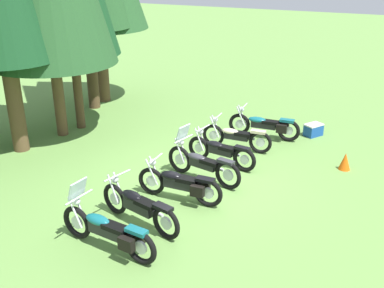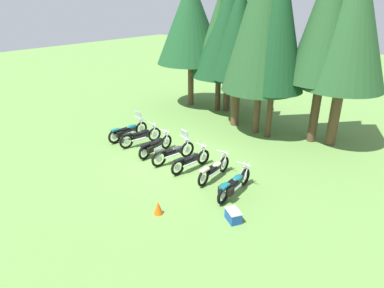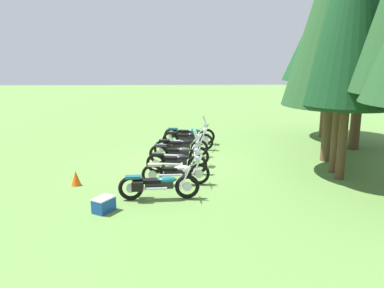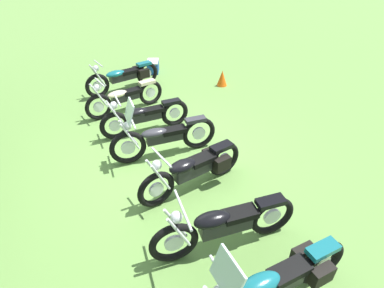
% 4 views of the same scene
% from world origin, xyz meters
% --- Properties ---
extents(ground_plane, '(80.00, 80.00, 0.00)m').
position_xyz_m(ground_plane, '(0.00, 0.00, 0.00)').
color(ground_plane, '#608C42').
extents(motorcycle_0, '(0.77, 2.39, 1.38)m').
position_xyz_m(motorcycle_0, '(-3.53, 0.36, 0.47)').
color(motorcycle_0, black).
rests_on(motorcycle_0, ground_plane).
extents(motorcycle_1, '(0.87, 2.27, 1.02)m').
position_xyz_m(motorcycle_1, '(-2.47, 0.31, 0.47)').
color(motorcycle_1, black).
rests_on(motorcycle_1, ground_plane).
extents(motorcycle_2, '(0.63, 2.21, 1.01)m').
position_xyz_m(motorcycle_2, '(-1.13, -0.04, 0.46)').
color(motorcycle_2, black).
rests_on(motorcycle_2, ground_plane).
extents(motorcycle_3, '(0.80, 2.28, 1.39)m').
position_xyz_m(motorcycle_3, '(0.08, -0.06, 0.47)').
color(motorcycle_3, black).
rests_on(motorcycle_3, ground_plane).
extents(motorcycle_4, '(0.66, 2.16, 1.00)m').
position_xyz_m(motorcycle_4, '(1.15, -0.15, 0.43)').
color(motorcycle_4, black).
rests_on(motorcycle_4, ground_plane).
extents(motorcycle_5, '(0.63, 2.19, 1.00)m').
position_xyz_m(motorcycle_5, '(2.37, -0.16, 0.43)').
color(motorcycle_5, black).
rests_on(motorcycle_5, ground_plane).
extents(motorcycle_6, '(0.64, 2.34, 1.01)m').
position_xyz_m(motorcycle_6, '(3.65, -0.67, 0.44)').
color(motorcycle_6, black).
rests_on(motorcycle_6, ground_plane).
extents(pine_tree_0, '(4.38, 4.38, 8.11)m').
position_xyz_m(pine_tree_0, '(-4.95, 7.20, 5.46)').
color(pine_tree_0, brown).
rests_on(pine_tree_0, ground_plane).
extents(pine_tree_1, '(3.23, 3.23, 7.32)m').
position_xyz_m(pine_tree_1, '(-2.80, 7.35, 4.74)').
color(pine_tree_1, '#42301E').
rests_on(pine_tree_1, ground_plane).
extents(pine_tree_2, '(4.52, 4.52, 7.84)m').
position_xyz_m(pine_tree_2, '(-2.28, 7.61, 5.07)').
color(pine_tree_2, '#4C3823').
rests_on(pine_tree_2, ground_plane).
extents(pine_tree_3, '(2.90, 2.90, 7.73)m').
position_xyz_m(pine_tree_3, '(-0.43, 5.72, 5.19)').
color(pine_tree_3, brown).
rests_on(pine_tree_3, ground_plane).
extents(pine_tree_4, '(3.93, 3.93, 9.88)m').
position_xyz_m(pine_tree_4, '(1.12, 5.43, 6.12)').
color(pine_tree_4, brown).
rests_on(pine_tree_4, ground_plane).
extents(pine_tree_5, '(3.01, 3.01, 8.59)m').
position_xyz_m(pine_tree_5, '(1.92, 5.31, 5.54)').
color(pine_tree_5, '#4C3823').
rests_on(pine_tree_5, ground_plane).
extents(pine_tree_6, '(3.22, 3.22, 9.42)m').
position_xyz_m(pine_tree_6, '(3.92, 6.22, 6.21)').
color(pine_tree_6, '#4C3823').
rests_on(pine_tree_6, ground_plane).
extents(pine_tree_7, '(3.79, 3.79, 8.79)m').
position_xyz_m(pine_tree_7, '(4.83, 6.42, 5.80)').
color(pine_tree_7, brown).
rests_on(pine_tree_7, ground_plane).
extents(picnic_cooler, '(0.69, 0.62, 0.40)m').
position_xyz_m(picnic_cooler, '(4.53, -2.06, 0.20)').
color(picnic_cooler, '#19479E').
rests_on(picnic_cooler, ground_plane).
extents(traffic_cone, '(0.32, 0.32, 0.48)m').
position_xyz_m(traffic_cone, '(2.34, -3.35, 0.24)').
color(traffic_cone, '#EA590F').
rests_on(traffic_cone, ground_plane).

